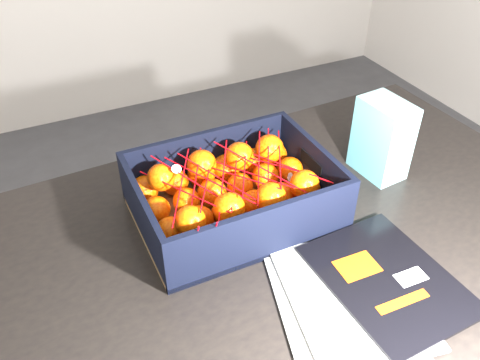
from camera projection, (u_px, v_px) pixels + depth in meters
name	position (u px, v px, depth m)	size (l,w,h in m)	color
ground	(255.00, 339.00, 1.68)	(3.50, 3.50, 0.00)	#3B3B3E
table	(301.00, 258.00, 1.08)	(1.23, 0.85, 0.75)	black
magazine_stack	(359.00, 292.00, 0.87)	(0.35, 0.33, 0.02)	beige
produce_crate	(234.00, 200.00, 1.03)	(0.39, 0.29, 0.12)	brown
clementine_heap	(235.00, 193.00, 1.02)	(0.37, 0.27, 0.11)	#FF4F05
mesh_net	(232.00, 177.00, 0.98)	(0.32, 0.26, 0.09)	#C0070F
retail_carton	(382.00, 138.00, 1.12)	(0.08, 0.12, 0.18)	white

